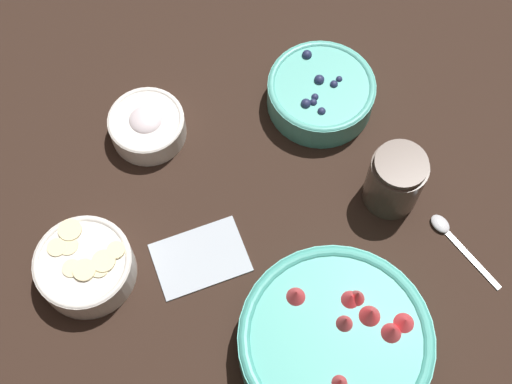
% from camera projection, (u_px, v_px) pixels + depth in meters
% --- Properties ---
extents(ground_plane, '(4.00, 4.00, 0.00)m').
position_uv_depth(ground_plane, '(261.00, 212.00, 1.05)').
color(ground_plane, black).
extents(bowl_strawberries, '(0.25, 0.25, 0.09)m').
position_uv_depth(bowl_strawberries, '(335.00, 342.00, 0.93)').
color(bowl_strawberries, '#47AD9E').
rests_on(bowl_strawberries, ground_plane).
extents(bowl_blueberries, '(0.17, 0.17, 0.06)m').
position_uv_depth(bowl_blueberries, '(321.00, 92.00, 1.10)').
color(bowl_blueberries, '#56B7A8').
rests_on(bowl_blueberries, ground_plane).
extents(bowl_bananas, '(0.14, 0.14, 0.06)m').
position_uv_depth(bowl_bananas, '(85.00, 266.00, 0.98)').
color(bowl_bananas, silver).
rests_on(bowl_bananas, ground_plane).
extents(bowl_cream, '(0.12, 0.12, 0.05)m').
position_uv_depth(bowl_cream, '(147.00, 125.00, 1.08)').
color(bowl_cream, white).
rests_on(bowl_cream, ground_plane).
extents(jar_chocolate, '(0.08, 0.08, 0.10)m').
position_uv_depth(jar_chocolate, '(395.00, 181.00, 1.02)').
color(jar_chocolate, '#4C3D33').
rests_on(jar_chocolate, ground_plane).
extents(napkin, '(0.14, 0.11, 0.01)m').
position_uv_depth(napkin, '(200.00, 257.00, 1.02)').
color(napkin, '#B2BCC6').
rests_on(napkin, ground_plane).
extents(spoon, '(0.07, 0.13, 0.01)m').
position_uv_depth(spoon, '(452.00, 237.00, 1.03)').
color(spoon, silver).
rests_on(spoon, ground_plane).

